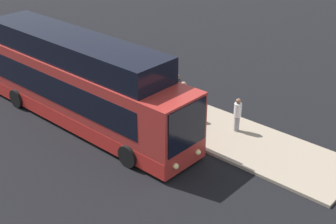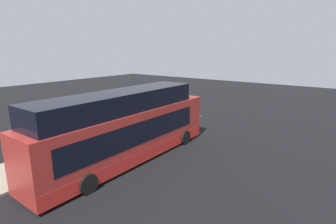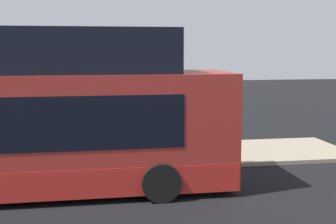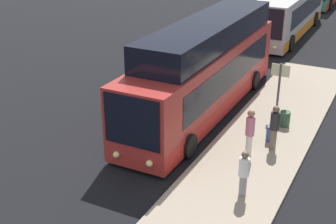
% 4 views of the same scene
% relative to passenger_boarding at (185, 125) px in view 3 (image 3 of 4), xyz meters
% --- Properties ---
extents(ground, '(80.00, 80.00, 0.00)m').
position_rel_passenger_boarding_xyz_m(ground, '(-4.46, -3.89, -1.00)').
color(ground, black).
extents(platform, '(20.00, 3.53, 0.13)m').
position_rel_passenger_boarding_xyz_m(platform, '(-4.46, -0.52, -0.93)').
color(platform, gray).
rests_on(platform, ground).
extents(passenger_boarding, '(0.36, 0.36, 1.60)m').
position_rel_passenger_boarding_xyz_m(passenger_boarding, '(0.00, 0.00, 0.00)').
color(passenger_boarding, gray).
rests_on(passenger_boarding, platform).
extents(passenger_waiting, '(0.50, 0.50, 1.77)m').
position_rel_passenger_boarding_xyz_m(passenger_waiting, '(-3.57, -0.01, 0.10)').
color(passenger_waiting, '#6B604C').
rests_on(passenger_waiting, platform).
extents(passenger_with_bags, '(0.44, 0.44, 1.86)m').
position_rel_passenger_boarding_xyz_m(passenger_with_bags, '(-2.61, -0.66, 0.18)').
color(passenger_with_bags, silver).
rests_on(passenger_with_bags, platform).
extents(suitcase, '(0.39, 0.21, 0.88)m').
position_rel_passenger_boarding_xyz_m(suitcase, '(-4.15, -0.29, -0.55)').
color(suitcase, '#334C7F').
rests_on(suitcase, platform).
extents(trash_bin, '(0.44, 0.44, 0.65)m').
position_rel_passenger_boarding_xyz_m(trash_bin, '(-5.75, -0.11, -0.54)').
color(trash_bin, '#2D4C33').
rests_on(trash_bin, platform).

